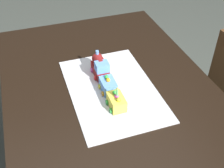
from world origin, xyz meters
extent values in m
cube|color=black|center=(0.00, 0.00, 0.72)|extent=(1.40, 1.00, 0.03)
cube|color=black|center=(-0.64, -0.44, 0.35)|extent=(0.07, 0.07, 0.71)
cube|color=black|center=(-0.64, 0.44, 0.35)|extent=(0.07, 0.07, 0.71)
cube|color=brown|center=(-0.08, 0.72, 0.21)|extent=(0.04, 0.04, 0.42)
cube|color=silver|center=(0.05, 0.01, 0.74)|extent=(0.60, 0.40, 0.00)
cube|color=maroon|center=(-0.08, -0.01, 0.77)|extent=(0.12, 0.06, 0.05)
cylinder|color=maroon|center=(-0.09, -0.01, 0.81)|extent=(0.08, 0.05, 0.05)
cube|color=#669EEA|center=(-0.04, -0.01, 0.82)|extent=(0.06, 0.06, 0.04)
cylinder|color=#669EEA|center=(-0.12, -0.01, 0.84)|extent=(0.02, 0.02, 0.03)
sphere|color=#F4EFCC|center=(-0.15, -0.01, 0.78)|extent=(0.02, 0.02, 0.02)
cylinder|color=#D84CB2|center=(-0.11, -0.05, 0.76)|extent=(0.02, 0.01, 0.02)
cylinder|color=red|center=(-0.04, -0.05, 0.76)|extent=(0.02, 0.01, 0.02)
cylinder|color=orange|center=(-0.11, 0.02, 0.76)|extent=(0.02, 0.01, 0.02)
cylinder|color=#D84CB2|center=(-0.04, 0.02, 0.76)|extent=(0.02, 0.01, 0.02)
cube|color=#669EEA|center=(0.05, -0.01, 0.77)|extent=(0.10, 0.06, 0.06)
cylinder|color=yellow|center=(0.02, -0.05, 0.76)|extent=(0.02, 0.01, 0.02)
cylinder|color=orange|center=(0.08, -0.05, 0.76)|extent=(0.02, 0.01, 0.02)
cylinder|color=green|center=(0.02, 0.02, 0.76)|extent=(0.02, 0.01, 0.02)
cylinder|color=yellow|center=(0.08, 0.02, 0.76)|extent=(0.02, 0.01, 0.02)
sphere|color=orange|center=(0.05, -0.01, 0.81)|extent=(0.02, 0.02, 0.02)
sphere|color=green|center=(0.03, -0.01, 0.81)|extent=(0.02, 0.02, 0.02)
cube|color=#F4E04C|center=(0.17, -0.01, 0.77)|extent=(0.10, 0.06, 0.06)
cylinder|color=green|center=(0.14, -0.05, 0.76)|extent=(0.02, 0.01, 0.02)
cylinder|color=green|center=(0.20, -0.05, 0.76)|extent=(0.02, 0.01, 0.02)
cylinder|color=red|center=(0.14, 0.02, 0.76)|extent=(0.02, 0.01, 0.02)
cylinder|color=#D84CB2|center=(0.20, 0.02, 0.76)|extent=(0.02, 0.01, 0.02)
sphere|color=#D84CB2|center=(0.17, -0.01, 0.81)|extent=(0.02, 0.02, 0.02)
sphere|color=green|center=(0.14, -0.01, 0.81)|extent=(0.02, 0.02, 0.02)
sphere|color=yellow|center=(0.19, -0.01, 0.81)|extent=(0.02, 0.02, 0.02)
cylinder|color=#66D872|center=(0.17, -0.01, 0.83)|extent=(0.01, 0.01, 0.04)
cone|color=yellow|center=(0.17, -0.01, 0.86)|extent=(0.01, 0.01, 0.01)
camera|label=1|loc=(1.04, -0.33, 1.64)|focal=46.12mm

